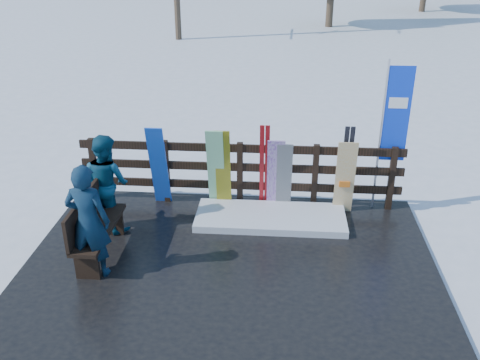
# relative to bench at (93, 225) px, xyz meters

# --- Properties ---
(ground) EXTENTS (700.00, 700.00, 0.00)m
(ground) POSITION_rel_bench_xyz_m (2.01, -0.37, -0.60)
(ground) COLOR white
(ground) RESTS_ON ground
(deck) EXTENTS (6.00, 5.00, 0.08)m
(deck) POSITION_rel_bench_xyz_m (2.01, -0.37, -0.56)
(deck) COLOR black
(deck) RESTS_ON ground
(fence) EXTENTS (5.60, 0.10, 1.15)m
(fence) POSITION_rel_bench_xyz_m (2.01, 1.83, 0.14)
(fence) COLOR black
(fence) RESTS_ON deck
(snow_patch) EXTENTS (2.49, 1.00, 0.12)m
(snow_patch) POSITION_rel_bench_xyz_m (2.57, 1.23, -0.46)
(snow_patch) COLOR white
(snow_patch) RESTS_ON deck
(bench) EXTENTS (0.40, 1.50, 0.97)m
(bench) POSITION_rel_bench_xyz_m (0.00, 0.00, 0.00)
(bench) COLOR black
(bench) RESTS_ON deck
(snowboard_0) EXTENTS (0.29, 0.43, 1.53)m
(snowboard_0) POSITION_rel_bench_xyz_m (0.64, 1.61, 0.25)
(snowboard_0) COLOR blue
(snowboard_0) RESTS_ON deck
(snowboard_1) EXTENTS (0.29, 0.39, 1.50)m
(snowboard_1) POSITION_rel_bench_xyz_m (1.62, 1.61, 0.23)
(snowboard_1) COLOR white
(snowboard_1) RESTS_ON deck
(snowboard_2) EXTENTS (0.26, 0.29, 1.48)m
(snowboard_2) POSITION_rel_bench_xyz_m (1.74, 1.61, 0.23)
(snowboard_2) COLOR yellow
(snowboard_2) RESTS_ON deck
(snowboard_3) EXTENTS (0.29, 0.35, 1.35)m
(snowboard_3) POSITION_rel_bench_xyz_m (2.63, 1.61, 0.16)
(snowboard_3) COLOR white
(snowboard_3) RESTS_ON deck
(snowboard_4) EXTENTS (0.26, 0.32, 1.29)m
(snowboard_4) POSITION_rel_bench_xyz_m (2.78, 1.61, 0.13)
(snowboard_4) COLOR black
(snowboard_4) RESTS_ON deck
(snowboard_5) EXTENTS (0.33, 0.17, 1.32)m
(snowboard_5) POSITION_rel_bench_xyz_m (3.79, 1.61, 0.15)
(snowboard_5) COLOR silver
(snowboard_5) RESTS_ON deck
(ski_pair_a) EXTENTS (0.16, 0.29, 1.57)m
(ski_pair_a) POSITION_rel_bench_xyz_m (2.44, 1.68, 0.27)
(ski_pair_a) COLOR #A21317
(ski_pair_a) RESTS_ON deck
(ski_pair_b) EXTENTS (0.17, 0.16, 1.57)m
(ski_pair_b) POSITION_rel_bench_xyz_m (3.81, 1.68, 0.27)
(ski_pair_b) COLOR black
(ski_pair_b) RESTS_ON deck
(rental_flag) EXTENTS (0.45, 0.04, 2.60)m
(rental_flag) POSITION_rel_bench_xyz_m (4.52, 1.88, 1.09)
(rental_flag) COLOR silver
(rental_flag) RESTS_ON deck
(person_front) EXTENTS (0.63, 0.44, 1.67)m
(person_front) POSITION_rel_bench_xyz_m (0.12, -0.46, 0.32)
(person_front) COLOR #0E3145
(person_front) RESTS_ON deck
(person_back) EXTENTS (0.98, 0.92, 1.59)m
(person_back) POSITION_rel_bench_xyz_m (-0.03, 0.85, 0.28)
(person_back) COLOR navy
(person_back) RESTS_ON deck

